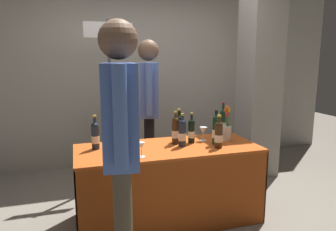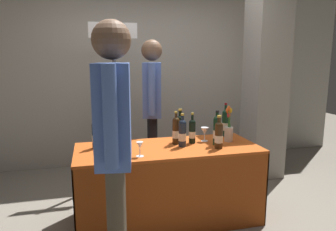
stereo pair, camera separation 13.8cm
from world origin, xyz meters
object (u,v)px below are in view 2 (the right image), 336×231
(wine_glass_near_vendor, at_px, (205,131))
(featured_wine_bottle, at_px, (219,134))
(vendor_presenter, at_px, (152,100))
(display_bottle_0, at_px, (182,133))
(booth_signpost, at_px, (115,82))
(tasting_table, at_px, (168,169))
(taster_foreground_right, at_px, (114,131))
(flower_vase, at_px, (229,129))
(wine_glass_mid, at_px, (140,146))
(concrete_pillar, at_px, (266,70))

(wine_glass_near_vendor, bearing_deg, featured_wine_bottle, -83.19)
(wine_glass_near_vendor, bearing_deg, vendor_presenter, 118.44)
(display_bottle_0, height_order, booth_signpost, booth_signpost)
(wine_glass_near_vendor, bearing_deg, tasting_table, -164.90)
(tasting_table, height_order, taster_foreground_right, taster_foreground_right)
(featured_wine_bottle, xyz_separation_m, taster_foreground_right, (-0.99, -0.59, 0.23))
(flower_vase, xyz_separation_m, vendor_presenter, (-0.62, 0.78, 0.22))
(wine_glass_mid, height_order, flower_vase, flower_vase)
(taster_foreground_right, bearing_deg, tasting_table, -28.06)
(featured_wine_bottle, distance_m, vendor_presenter, 1.10)
(tasting_table, xyz_separation_m, booth_signpost, (-0.39, 1.14, 0.76))
(featured_wine_bottle, distance_m, flower_vase, 0.29)
(concrete_pillar, height_order, wine_glass_near_vendor, concrete_pillar)
(featured_wine_bottle, bearing_deg, display_bottle_0, 155.31)
(vendor_presenter, distance_m, booth_signpost, 0.55)
(concrete_pillar, bearing_deg, wine_glass_near_vendor, -146.21)
(vendor_presenter, bearing_deg, display_bottle_0, 19.89)
(featured_wine_bottle, relative_size, taster_foreground_right, 0.17)
(tasting_table, relative_size, wine_glass_near_vendor, 12.14)
(concrete_pillar, bearing_deg, taster_foreground_right, -142.08)
(flower_vase, height_order, booth_signpost, booth_signpost)
(concrete_pillar, height_order, booth_signpost, concrete_pillar)
(display_bottle_0, bearing_deg, wine_glass_near_vendor, 25.89)
(concrete_pillar, height_order, featured_wine_bottle, concrete_pillar)
(concrete_pillar, xyz_separation_m, vendor_presenter, (-1.50, -0.02, -0.34))
(flower_vase, relative_size, vendor_presenter, 0.21)
(featured_wine_bottle, height_order, wine_glass_near_vendor, featured_wine_bottle)
(display_bottle_0, xyz_separation_m, vendor_presenter, (-0.12, 0.86, 0.21))
(display_bottle_0, bearing_deg, taster_foreground_right, -132.91)
(wine_glass_mid, xyz_separation_m, flower_vase, (0.94, 0.28, 0.03))
(tasting_table, relative_size, taster_foreground_right, 0.96)
(featured_wine_bottle, bearing_deg, vendor_presenter, 113.04)
(vendor_presenter, xyz_separation_m, taster_foreground_right, (-0.56, -1.59, 0.02))
(tasting_table, bearing_deg, taster_foreground_right, -125.93)
(featured_wine_bottle, height_order, booth_signpost, booth_signpost)
(tasting_table, height_order, display_bottle_0, display_bottle_0)
(taster_foreground_right, xyz_separation_m, booth_signpost, (0.15, 1.90, 0.18))
(featured_wine_bottle, height_order, flower_vase, flower_vase)
(featured_wine_bottle, distance_m, wine_glass_near_vendor, 0.28)
(featured_wine_bottle, bearing_deg, tasting_table, 159.55)
(display_bottle_0, xyz_separation_m, wine_glass_mid, (-0.44, -0.20, -0.04))
(wine_glass_near_vendor, bearing_deg, wine_glass_mid, -154.71)
(vendor_presenter, bearing_deg, wine_glass_mid, -4.67)
(wine_glass_near_vendor, distance_m, vendor_presenter, 0.86)
(vendor_presenter, bearing_deg, taster_foreground_right, -7.44)
(tasting_table, bearing_deg, wine_glass_mid, -143.29)
(display_bottle_0, relative_size, taster_foreground_right, 0.18)
(wine_glass_near_vendor, distance_m, booth_signpost, 1.38)
(flower_vase, bearing_deg, booth_signpost, 133.40)
(booth_signpost, bearing_deg, concrete_pillar, -8.66)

